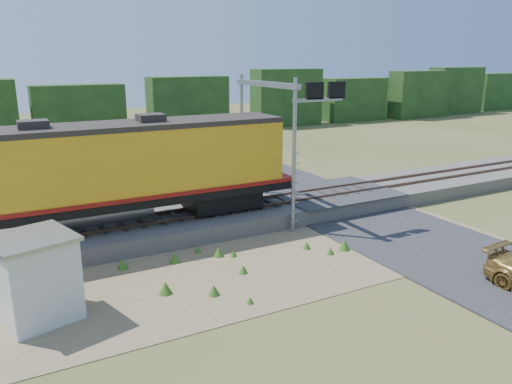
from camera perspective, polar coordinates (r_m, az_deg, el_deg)
ground at (r=21.47m, az=3.19°, el=-8.13°), size 140.00×140.00×0.00m
ballast at (r=26.31m, az=-3.62°, el=-2.78°), size 70.00×5.00×0.80m
rails at (r=26.16m, az=-3.64°, el=-1.78°), size 70.00×1.54×0.16m
dirt_shoulder at (r=20.99m, az=-2.25°, el=-8.65°), size 26.00×8.00×0.03m
road at (r=26.07m, az=15.61°, el=-4.22°), size 7.00×66.00×0.86m
tree_line_north at (r=56.02m, az=-17.69°, el=8.87°), size 130.00×3.00×6.50m
weed_clumps at (r=20.10m, az=-5.64°, el=-9.87°), size 15.00×6.20×0.56m
locomotive at (r=23.56m, az=-19.39°, el=2.14°), size 20.18×3.08×5.21m
shed at (r=18.14m, az=-23.90°, el=-8.93°), size 3.04×3.04×2.92m
signal_gantry at (r=25.92m, az=2.65°, el=8.87°), size 3.01×6.20×7.59m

